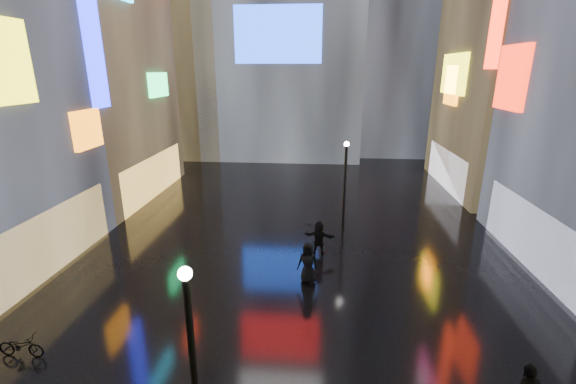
# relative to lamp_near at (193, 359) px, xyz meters

# --- Properties ---
(ground) EXTENTS (140.00, 140.00, 0.00)m
(ground) POSITION_rel_lamp_near_xyz_m (1.62, 13.74, -2.94)
(ground) COLOR black
(ground) RESTS_ON ground
(building_left_far) EXTENTS (10.28, 12.00, 22.00)m
(building_left_far) POSITION_rel_lamp_near_xyz_m (-14.36, 19.75, 8.04)
(building_left_far) COLOR black
(building_left_far) RESTS_ON ground
(tower_flank_left) EXTENTS (10.00, 10.00, 26.00)m
(tower_flank_left) POSITION_rel_lamp_near_xyz_m (-12.38, 35.74, 10.06)
(tower_flank_left) COLOR black
(tower_flank_left) RESTS_ON ground
(lamp_near) EXTENTS (0.30, 0.30, 5.20)m
(lamp_near) POSITION_rel_lamp_near_xyz_m (0.00, 0.00, 0.00)
(lamp_near) COLOR black
(lamp_near) RESTS_ON ground
(lamp_far) EXTENTS (0.30, 0.30, 5.20)m
(lamp_far) POSITION_rel_lamp_near_xyz_m (4.14, 14.56, 0.00)
(lamp_far) COLOR black
(lamp_far) RESTS_ON ground
(pedestrian_4) EXTENTS (1.07, 0.86, 1.90)m
(pedestrian_4) POSITION_rel_lamp_near_xyz_m (2.28, 8.31, -2.00)
(pedestrian_4) COLOR black
(pedestrian_4) RESTS_ON ground
(pedestrian_5) EXTENTS (1.69, 0.83, 1.75)m
(pedestrian_5) POSITION_rel_lamp_near_xyz_m (2.74, 11.16, -2.07)
(pedestrian_5) COLOR black
(pedestrian_5) RESTS_ON ground
(umbrella_2) EXTENTS (1.37, 1.37, 0.91)m
(umbrella_2) POSITION_rel_lamp_near_xyz_m (2.28, 8.31, -0.59)
(umbrella_2) COLOR black
(umbrella_2) RESTS_ON pedestrian_4
(bicycle) EXTENTS (1.54, 0.54, 0.81)m
(bicycle) POSITION_rel_lamp_near_xyz_m (-6.89, 2.93, -2.54)
(bicycle) COLOR black
(bicycle) RESTS_ON ground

